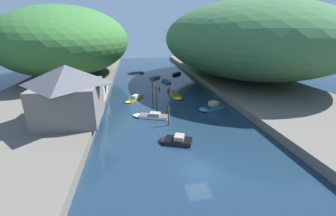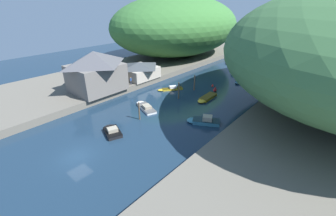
{
  "view_description": "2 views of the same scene",
  "coord_description": "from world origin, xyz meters",
  "px_view_note": "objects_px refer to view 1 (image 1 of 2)",
  "views": [
    {
      "loc": [
        -6.12,
        -18.54,
        13.61
      ],
      "look_at": [
        -0.8,
        15.46,
        1.45
      ],
      "focal_mm": 24.0,
      "sensor_mm": 36.0,
      "label": 1
    },
    {
      "loc": [
        23.55,
        -9.68,
        17.7
      ],
      "look_at": [
        1.04,
        16.33,
        1.18
      ],
      "focal_mm": 24.0,
      "sensor_mm": 36.0,
      "label": 2
    }
  ],
  "objects_px": {
    "boathouse_shed": "(87,88)",
    "boat_open_rowboat": "(151,116)",
    "boat_moored_right": "(176,96)",
    "boat_small_dinghy": "(156,77)",
    "channel_buoy_near": "(169,90)",
    "waterfront_building": "(69,92)",
    "boat_navy_launch": "(175,140)",
    "boat_mid_channel": "(167,81)",
    "boat_red_skiff": "(134,99)",
    "boat_far_upstream": "(135,73)",
    "boat_yellow_tender": "(176,74)",
    "person_by_boathouse": "(86,116)",
    "person_on_quay": "(97,99)",
    "channel_buoy_far": "(159,88)",
    "boat_near_quay": "(211,107)"
  },
  "relations": [
    {
      "from": "channel_buoy_near",
      "to": "person_by_boathouse",
      "type": "distance_m",
      "value": 24.27
    },
    {
      "from": "boat_red_skiff",
      "to": "person_on_quay",
      "type": "distance_m",
      "value": 8.67
    },
    {
      "from": "boat_small_dinghy",
      "to": "boat_red_skiff",
      "type": "distance_m",
      "value": 21.51
    },
    {
      "from": "boat_far_upstream",
      "to": "boat_yellow_tender",
      "type": "distance_m",
      "value": 13.41
    },
    {
      "from": "boat_moored_right",
      "to": "boat_yellow_tender",
      "type": "distance_m",
      "value": 24.08
    },
    {
      "from": "boat_navy_launch",
      "to": "boat_far_upstream",
      "type": "distance_m",
      "value": 48.09
    },
    {
      "from": "boat_small_dinghy",
      "to": "person_by_boathouse",
      "type": "height_order",
      "value": "person_by_boathouse"
    },
    {
      "from": "boat_open_rowboat",
      "to": "boat_moored_right",
      "type": "xyz_separation_m",
      "value": [
        6.25,
        10.7,
        -0.0
      ]
    },
    {
      "from": "channel_buoy_far",
      "to": "boat_red_skiff",
      "type": "bearing_deg",
      "value": -128.33
    },
    {
      "from": "boat_moored_right",
      "to": "person_by_boathouse",
      "type": "distance_m",
      "value": 21.31
    },
    {
      "from": "boat_small_dinghy",
      "to": "channel_buoy_near",
      "type": "relative_size",
      "value": 3.41
    },
    {
      "from": "boat_yellow_tender",
      "to": "person_on_quay",
      "type": "relative_size",
      "value": 2.47
    },
    {
      "from": "boat_navy_launch",
      "to": "boat_red_skiff",
      "type": "xyz_separation_m",
      "value": [
        -4.92,
        19.06,
        -0.08
      ]
    },
    {
      "from": "boat_open_rowboat",
      "to": "boat_small_dinghy",
      "type": "bearing_deg",
      "value": 12.9
    },
    {
      "from": "boat_yellow_tender",
      "to": "person_on_quay",
      "type": "xyz_separation_m",
      "value": [
        -19.64,
        -29.98,
        1.92
      ]
    },
    {
      "from": "boat_near_quay",
      "to": "person_on_quay",
      "type": "bearing_deg",
      "value": 54.97
    },
    {
      "from": "waterfront_building",
      "to": "boat_navy_launch",
      "type": "relative_size",
      "value": 2.19
    },
    {
      "from": "waterfront_building",
      "to": "boat_open_rowboat",
      "type": "xyz_separation_m",
      "value": [
        11.42,
        2.12,
        -5.04
      ]
    },
    {
      "from": "boathouse_shed",
      "to": "channel_buoy_near",
      "type": "height_order",
      "value": "boathouse_shed"
    },
    {
      "from": "waterfront_building",
      "to": "boat_navy_launch",
      "type": "bearing_deg",
      "value": -26.85
    },
    {
      "from": "boat_mid_channel",
      "to": "boat_far_upstream",
      "type": "height_order",
      "value": "boat_mid_channel"
    },
    {
      "from": "boat_navy_launch",
      "to": "boat_red_skiff",
      "type": "height_order",
      "value": "boat_navy_launch"
    },
    {
      "from": "boat_red_skiff",
      "to": "person_on_quay",
      "type": "height_order",
      "value": "person_on_quay"
    },
    {
      "from": "boat_open_rowboat",
      "to": "channel_buoy_near",
      "type": "bearing_deg",
      "value": 1.14
    },
    {
      "from": "boat_mid_channel",
      "to": "person_by_boathouse",
      "type": "height_order",
      "value": "person_by_boathouse"
    },
    {
      "from": "boathouse_shed",
      "to": "boat_navy_launch",
      "type": "xyz_separation_m",
      "value": [
        13.57,
        -18.01,
        -2.81
      ]
    },
    {
      "from": "boat_navy_launch",
      "to": "channel_buoy_near",
      "type": "relative_size",
      "value": 4.11
    },
    {
      "from": "person_by_boathouse",
      "to": "boathouse_shed",
      "type": "bearing_deg",
      "value": 8.52
    },
    {
      "from": "waterfront_building",
      "to": "boat_yellow_tender",
      "type": "bearing_deg",
      "value": 58.67
    },
    {
      "from": "boathouse_shed",
      "to": "person_on_quay",
      "type": "height_order",
      "value": "boathouse_shed"
    },
    {
      "from": "boat_small_dinghy",
      "to": "boat_navy_launch",
      "type": "bearing_deg",
      "value": -49.82
    },
    {
      "from": "boat_near_quay",
      "to": "boat_yellow_tender",
      "type": "height_order",
      "value": "boat_near_quay"
    },
    {
      "from": "boat_moored_right",
      "to": "boat_far_upstream",
      "type": "xyz_separation_m",
      "value": [
        -8.13,
        28.11,
        -0.04
      ]
    },
    {
      "from": "boat_moored_right",
      "to": "boat_small_dinghy",
      "type": "xyz_separation_m",
      "value": [
        -2.18,
        19.73,
        -0.02
      ]
    },
    {
      "from": "boat_open_rowboat",
      "to": "channel_buoy_far",
      "type": "bearing_deg",
      "value": 9.23
    },
    {
      "from": "boat_yellow_tender",
      "to": "boat_red_skiff",
      "type": "relative_size",
      "value": 0.8
    },
    {
      "from": "boathouse_shed",
      "to": "channel_buoy_near",
      "type": "relative_size",
      "value": 7.32
    },
    {
      "from": "channel_buoy_near",
      "to": "person_by_boathouse",
      "type": "xyz_separation_m",
      "value": [
        -14.65,
        -19.27,
        1.82
      ]
    },
    {
      "from": "boat_small_dinghy",
      "to": "boat_yellow_tender",
      "type": "distance_m",
      "value": 7.76
    },
    {
      "from": "boat_open_rowboat",
      "to": "boat_near_quay",
      "type": "relative_size",
      "value": 1.14
    },
    {
      "from": "person_on_quay",
      "to": "channel_buoy_far",
      "type": "bearing_deg",
      "value": -23.25
    },
    {
      "from": "boat_red_skiff",
      "to": "channel_buoy_far",
      "type": "bearing_deg",
      "value": -93.72
    },
    {
      "from": "boat_far_upstream",
      "to": "channel_buoy_far",
      "type": "bearing_deg",
      "value": 179.24
    },
    {
      "from": "boat_navy_launch",
      "to": "person_on_quay",
      "type": "height_order",
      "value": "person_on_quay"
    },
    {
      "from": "boat_open_rowboat",
      "to": "boat_near_quay",
      "type": "bearing_deg",
      "value": -58.23
    },
    {
      "from": "boat_yellow_tender",
      "to": "person_on_quay",
      "type": "distance_m",
      "value": 35.9
    },
    {
      "from": "boathouse_shed",
      "to": "boat_open_rowboat",
      "type": "bearing_deg",
      "value": -38.51
    },
    {
      "from": "boat_moored_right",
      "to": "boat_small_dinghy",
      "type": "relative_size",
      "value": 1.52
    },
    {
      "from": "boat_red_skiff",
      "to": "person_on_quay",
      "type": "xyz_separation_m",
      "value": [
        -6.32,
        -5.6,
        1.98
      ]
    },
    {
      "from": "boat_mid_channel",
      "to": "boat_red_skiff",
      "type": "distance_m",
      "value": 17.16
    }
  ]
}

